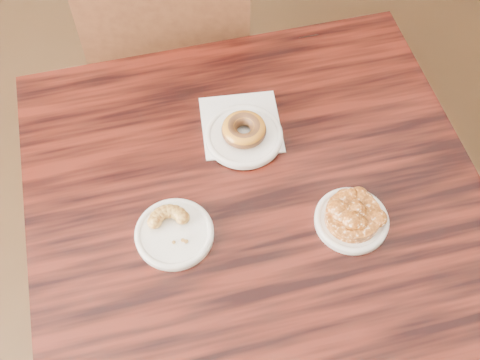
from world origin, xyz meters
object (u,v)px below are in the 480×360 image
object	(u,v)px
glazed_donut	(244,130)
cafe_table	(255,278)
apple_fritter	(353,214)
cruller_fragment	(173,229)
chair_far	(178,45)

from	to	relation	value
glazed_donut	cafe_table	bearing A→B (deg)	-99.55
glazed_donut	apple_fritter	world-z (taller)	glazed_donut
cafe_table	glazed_donut	xyz separation A→B (m)	(0.03, 0.16, 0.41)
cafe_table	glazed_donut	size ratio (longest dim) A/B	9.66
cruller_fragment	chair_far	bearing A→B (deg)	74.35
glazed_donut	cruller_fragment	world-z (taller)	glazed_donut
cafe_table	apple_fritter	bearing A→B (deg)	-27.06
cruller_fragment	glazed_donut	bearing A→B (deg)	39.52
cafe_table	cruller_fragment	distance (m)	0.44
cafe_table	chair_far	size ratio (longest dim) A/B	1.01
apple_fritter	glazed_donut	bearing A→B (deg)	115.98
chair_far	apple_fritter	bearing A→B (deg)	118.46
glazed_donut	apple_fritter	size ratio (longest dim) A/B	0.64
cafe_table	cruller_fragment	xyz separation A→B (m)	(-0.18, -0.01, 0.40)
chair_far	cafe_table	bearing A→B (deg)	108.05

